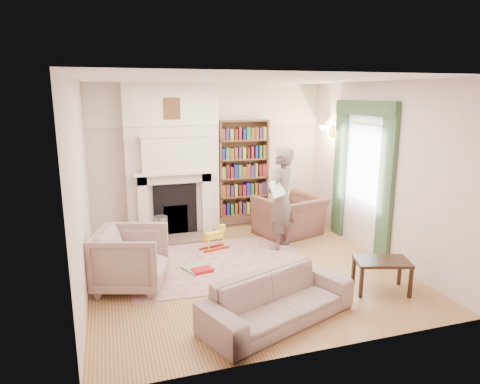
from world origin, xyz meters
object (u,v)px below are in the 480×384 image
object	(u,v)px
coffee_table	(381,276)
paraffin_heater	(161,232)
man_reading	(281,199)
sofa	(278,299)
rocking_horse	(214,238)
armchair_reading	(290,216)
bookcase	(243,168)
armchair_left	(131,259)

from	to	relation	value
coffee_table	paraffin_heater	bearing A→B (deg)	152.37
man_reading	paraffin_heater	size ratio (longest dim) A/B	3.18
man_reading	coffee_table	bearing A→B (deg)	69.11
sofa	rocking_horse	size ratio (longest dim) A/B	3.91
sofa	paraffin_heater	world-z (taller)	same
armchair_reading	man_reading	xyz separation A→B (m)	(-0.45, -0.60, 0.50)
sofa	bookcase	bearing A→B (deg)	57.27
armchair_reading	sofa	world-z (taller)	armchair_reading
armchair_reading	coffee_table	size ratio (longest dim) A/B	1.64
rocking_horse	paraffin_heater	bearing A→B (deg)	139.15
armchair_reading	sofa	size ratio (longest dim) A/B	0.61
man_reading	armchair_left	bearing A→B (deg)	-21.30
bookcase	paraffin_heater	distance (m)	2.10
armchair_left	man_reading	size ratio (longest dim) A/B	0.52
armchair_left	rocking_horse	xyz separation A→B (m)	(1.43, 1.07, -0.20)
man_reading	paraffin_heater	world-z (taller)	man_reading
rocking_horse	coffee_table	bearing A→B (deg)	-66.26
armchair_left	sofa	xyz separation A→B (m)	(1.57, -1.43, -0.14)
armchair_reading	rocking_horse	size ratio (longest dim) A/B	2.38
armchair_left	man_reading	world-z (taller)	man_reading
man_reading	rocking_horse	distance (m)	1.31
paraffin_heater	coffee_table	bearing A→B (deg)	-45.03
armchair_reading	sofa	xyz separation A→B (m)	(-1.42, -2.86, -0.10)
bookcase	paraffin_heater	xyz separation A→B (m)	(-1.74, -0.77, -0.90)
bookcase	man_reading	bearing A→B (deg)	-81.56
armchair_reading	bookcase	bearing A→B (deg)	-68.16
armchair_left	sofa	world-z (taller)	armchair_left
bookcase	paraffin_heater	world-z (taller)	bookcase
sofa	paraffin_heater	xyz separation A→B (m)	(-0.98, 2.91, -0.00)
coffee_table	paraffin_heater	xyz separation A→B (m)	(-2.60, 2.61, 0.05)
armchair_left	man_reading	distance (m)	2.71
armchair_reading	coffee_table	world-z (taller)	armchair_reading
man_reading	paraffin_heater	bearing A→B (deg)	-57.81
bookcase	sofa	size ratio (longest dim) A/B	0.98
bookcase	rocking_horse	xyz separation A→B (m)	(-0.90, -1.18, -0.96)
man_reading	paraffin_heater	distance (m)	2.14
coffee_table	armchair_reading	bearing A→B (deg)	111.97
armchair_reading	paraffin_heater	world-z (taller)	armchair_reading
armchair_reading	paraffin_heater	distance (m)	2.40
armchair_left	paraffin_heater	world-z (taller)	armchair_left
man_reading	rocking_horse	bearing A→B (deg)	-51.67
paraffin_heater	sofa	bearing A→B (deg)	-71.34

